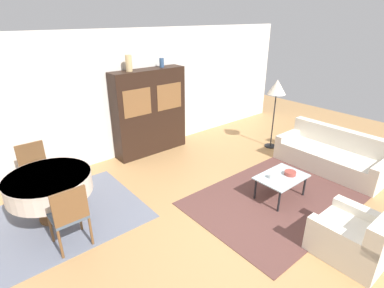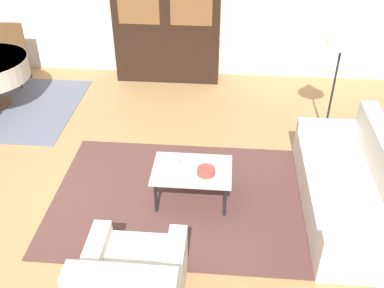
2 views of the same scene
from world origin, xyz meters
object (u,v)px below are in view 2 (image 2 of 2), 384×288
object	(u,v)px
display_cabinet	(167,23)
bowl	(206,171)
dining_chair_far	(10,50)
couch	(354,189)
coffee_table	(192,173)
armchair	(132,284)
floor_lamp	(343,38)
cup	(175,161)

from	to	relation	value
display_cabinet	bowl	xyz separation A→B (m)	(0.81, -3.13, -0.50)
dining_chair_far	display_cabinet	bearing A→B (deg)	-172.65
couch	coffee_table	size ratio (longest dim) A/B	2.44
coffee_table	bowl	world-z (taller)	bowl
armchair	coffee_table	distance (m)	1.50
coffee_table	display_cabinet	size ratio (longest dim) A/B	0.45
dining_chair_far	coffee_table	bearing A→B (deg)	139.30
couch	armchair	bearing A→B (deg)	123.84
coffee_table	display_cabinet	xyz separation A→B (m)	(-0.66, 3.07, 0.57)
coffee_table	dining_chair_far	distance (m)	4.21
floor_lamp	coffee_table	bearing A→B (deg)	-139.40
couch	display_cabinet	xyz separation A→B (m)	(-2.40, 3.09, 0.67)
floor_lamp	cup	bearing A→B (deg)	-143.77
couch	coffee_table	bearing A→B (deg)	89.38
display_cabinet	bowl	bearing A→B (deg)	-75.44
couch	bowl	world-z (taller)	couch
armchair	coffee_table	bearing A→B (deg)	75.04
armchair	display_cabinet	bearing A→B (deg)	93.46
cup	display_cabinet	bearing A→B (deg)	98.90
couch	coffee_table	world-z (taller)	couch
coffee_table	dining_chair_far	xyz separation A→B (m)	(-3.19, 2.74, 0.18)
display_cabinet	floor_lamp	bearing A→B (deg)	-34.48
armchair	cup	distance (m)	1.54
couch	bowl	xyz separation A→B (m)	(-1.58, -0.04, 0.17)
display_cabinet	floor_lamp	world-z (taller)	display_cabinet
couch	dining_chair_far	bearing A→B (deg)	60.72
dining_chair_far	armchair	bearing A→B (deg)	123.82
armchair	coffee_table	xyz separation A→B (m)	(0.39, 1.44, 0.09)
bowl	couch	bearing A→B (deg)	1.49
armchair	bowl	bearing A→B (deg)	68.66
coffee_table	armchair	bearing A→B (deg)	-104.96
couch	display_cabinet	world-z (taller)	display_cabinet
couch	dining_chair_far	distance (m)	5.65
coffee_table	cup	distance (m)	0.22
dining_chair_far	cup	size ratio (longest dim) A/B	11.03
couch	floor_lamp	bearing A→B (deg)	1.61
armchair	cup	world-z (taller)	armchair
coffee_table	display_cabinet	world-z (taller)	display_cabinet
display_cabinet	couch	bearing A→B (deg)	-52.20
armchair	couch	bearing A→B (deg)	33.84
display_cabinet	bowl	size ratio (longest dim) A/B	9.78
coffee_table	display_cabinet	distance (m)	3.19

